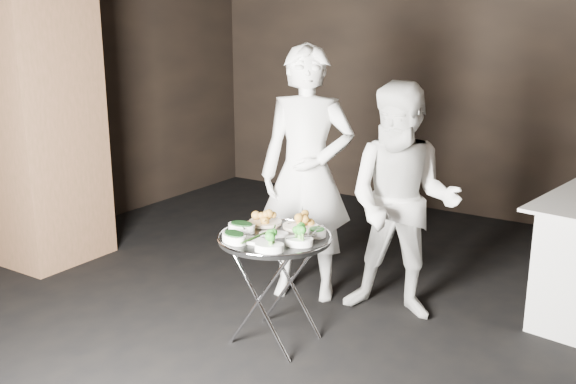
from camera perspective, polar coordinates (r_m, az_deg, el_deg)
The scene contains 17 objects.
floor at distance 4.14m, azimuth -1.07°, elevation -14.01°, with size 6.00×7.00×0.05m, color black.
wall_back at distance 6.85m, azimuth 15.87°, elevation 10.39°, with size 6.00×0.05×3.00m, color black.
column_left at distance 5.69m, azimuth -21.71°, elevation 9.09°, with size 0.80×0.80×3.00m, color brown.
tray_stand at distance 4.05m, azimuth -1.17°, elevation -8.20°, with size 0.47×0.40×0.69m.
serving_tray at distance 3.94m, azimuth -1.19°, elevation -4.06°, with size 0.71×0.71×0.04m.
potato_plate_a at distance 4.16m, azimuth -2.04°, elevation -2.38°, with size 0.21×0.21×0.08m.
potato_plate_b at distance 4.08m, azimuth 1.10°, elevation -2.71°, with size 0.23×0.23×0.08m.
greens_bowl at distance 3.92m, azimuth 2.57°, elevation -3.52°, with size 0.12×0.12×0.07m.
asparagus_plate_a at distance 3.93m, azimuth -1.27°, elevation -3.67°, with size 0.21×0.18×0.04m.
asparagus_plate_b at distance 3.82m, azimuth -3.06°, elevation -4.23°, with size 0.19×0.11×0.04m.
spinach_bowl_a at distance 4.01m, azimuth -4.14°, elevation -3.05°, with size 0.19×0.13×0.08m.
spinach_bowl_b at distance 3.83m, azimuth -4.83°, elevation -3.94°, with size 0.22×0.18×0.08m.
broccoli_bowl_a at distance 3.77m, azimuth 0.99°, elevation -4.28°, with size 0.20×0.18×0.07m.
broccoli_bowl_b at distance 3.68m, azimuth -1.67°, elevation -4.78°, with size 0.20×0.18×0.07m.
serving_utensils at distance 3.96m, azimuth -0.44°, elevation -3.06°, with size 0.57×0.41×0.01m.
waiter_left at distance 4.58m, azimuth 1.70°, elevation 1.58°, with size 0.67×0.44×1.84m, color silver.
waiter_right at distance 4.35m, azimuth 10.11°, elevation -0.95°, with size 0.78×0.61×1.61m, color silver.
Camera 1 is at (2.03, -3.00, 1.98)m, focal length 40.00 mm.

